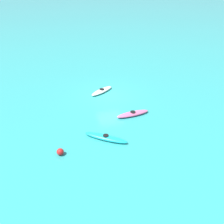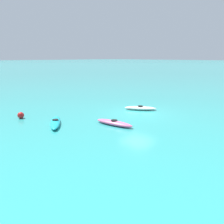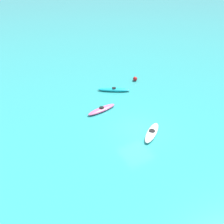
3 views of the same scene
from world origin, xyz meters
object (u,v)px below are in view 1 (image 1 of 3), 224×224
kayak_cyan (106,138)px  buoy_red (60,152)px  kayak_white (102,91)px  kayak_pink (133,114)px

kayak_cyan → buoy_red: bearing=-74.5°
kayak_cyan → kayak_white: bearing=170.5°
kayak_cyan → buoy_red: size_ratio=6.45×
kayak_pink → kayak_white: same height
kayak_cyan → buoy_red: 3.43m
kayak_pink → kayak_white: 5.21m
kayak_pink → kayak_white: size_ratio=1.11×
kayak_pink → kayak_cyan: (2.71, -2.93, -0.00)m
kayak_cyan → kayak_white: same height
kayak_cyan → kayak_pink: bearing=132.8°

